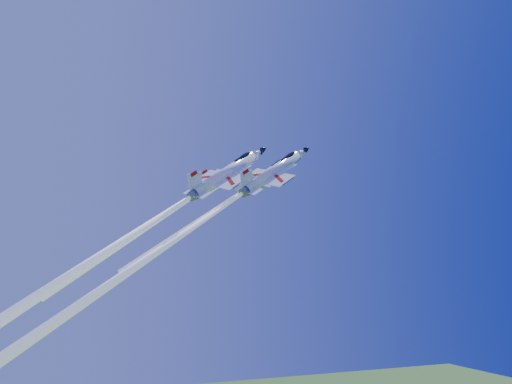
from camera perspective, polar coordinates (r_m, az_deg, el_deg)
name	(u,v)px	position (r m, az deg, el deg)	size (l,w,h in m)	color
jet_lead	(221,206)	(100.21, -3.57, -1.40)	(29.70, 12.10, 26.57)	white
jet_left	(172,211)	(99.06, -8.44, -1.87)	(35.25, 14.31, 31.78)	white
jet_right	(179,237)	(85.59, -7.74, -4.49)	(44.22, 18.87, 40.97)	white
jet_slot	(141,229)	(88.38, -11.47, -3.68)	(41.96, 17.07, 38.24)	white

